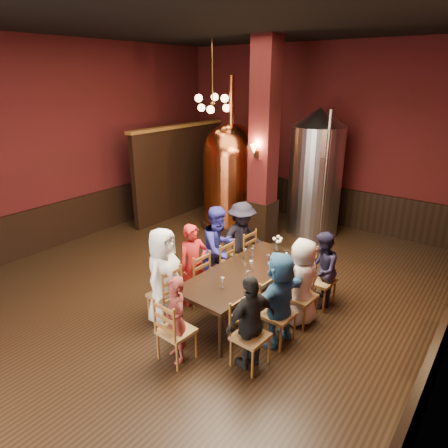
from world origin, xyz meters
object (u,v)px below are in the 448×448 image
Objects in this scene: steel_vessel at (315,173)px; rose_vase at (277,241)px; person_0 at (163,276)px; person_1 at (193,265)px; dining_table at (245,275)px; copper_kettle at (231,175)px; person_2 at (219,249)px.

rose_vase is (0.70, -3.02, -0.57)m from steel_vessel.
person_0 is 1.09× the size of person_1.
dining_table is 1.71× the size of person_1.
person_1 is 0.39× the size of copper_kettle.
rose_vase is (0.03, 0.97, 0.26)m from dining_table.
rose_vase is at bearing -40.49° from copper_kettle.
steel_vessel reaches higher than person_2.
person_0 is at bearing -163.82° from person_1.
person_2 reaches higher than person_0.
steel_vessel is at bearing -17.07° from person_0.
person_2 is at bearing -17.61° from person_0.
steel_vessel is at bearing 16.80° from person_1.
copper_kettle is at bearing 45.82° from person_1.
person_1 is 0.47× the size of steel_vessel.
rose_vase is at bearing -51.62° from person_2.
person_1 is 0.66m from person_2.
person_1 is at bearing -63.64° from copper_kettle.
steel_vessel reaches higher than rose_vase.
rose_vase is at bearing -16.21° from person_1.
person_2 is 0.52× the size of steel_vessel.
copper_kettle reaches higher than person_2.
person_1 is (0.04, 0.67, -0.07)m from person_0.
rose_vase is (2.62, -2.24, -0.41)m from copper_kettle.
rose_vase is at bearing -76.99° from steel_vessel.
copper_kettle is (-2.60, 3.21, 0.67)m from dining_table.
copper_kettle is at bearing 35.89° from person_2.
dining_table is 1.55× the size of person_2.
steel_vessel is at bearing 102.81° from dining_table.
dining_table is 0.92m from person_2.
person_2 is at bearing 16.18° from person_1.
steel_vessel reaches higher than dining_table.
copper_kettle is 3.47m from rose_vase.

